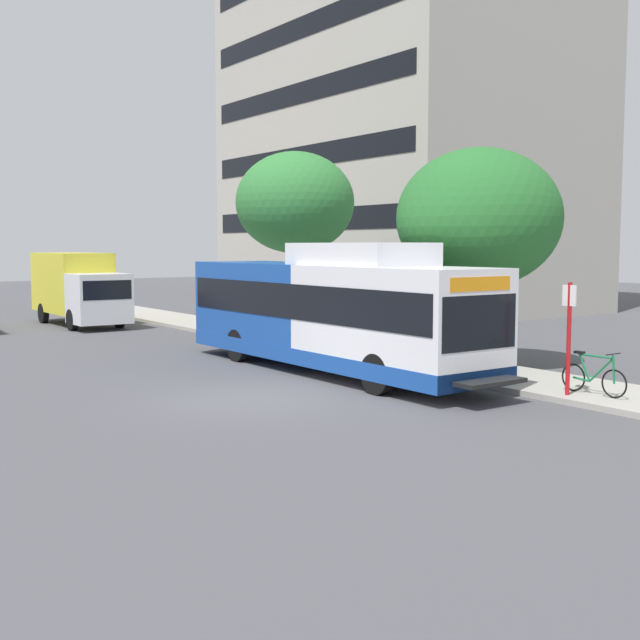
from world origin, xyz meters
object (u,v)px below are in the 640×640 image
at_px(transit_bus, 330,312).
at_px(street_tree_near_stop, 479,218).
at_px(street_tree_mid_block, 295,203).
at_px(box_truck_background, 78,287).
at_px(bicycle_parked, 594,377).
at_px(bus_stop_sign_pole, 569,330).

bearing_deg(transit_bus, street_tree_near_stop, -26.20).
distance_m(street_tree_mid_block, box_truck_background, 11.43).
distance_m(street_tree_near_stop, street_tree_mid_block, 9.96).
height_order(bicycle_parked, street_tree_mid_block, street_tree_mid_block).
bearing_deg(bicycle_parked, box_truck_background, 99.01).
relative_size(transit_bus, street_tree_mid_block, 1.73).
height_order(bus_stop_sign_pole, street_tree_mid_block, street_tree_mid_block).
height_order(transit_bus, bicycle_parked, transit_bus).
xyz_separation_m(transit_bus, box_truck_background, (-1.40, 17.38, 0.04)).
xyz_separation_m(street_tree_near_stop, box_truck_background, (-5.30, 19.29, -2.61)).
distance_m(bus_stop_sign_pole, box_truck_background, 24.25).
height_order(street_tree_mid_block, box_truck_background, street_tree_mid_block).
bearing_deg(bus_stop_sign_pole, transit_bus, 106.20).
bearing_deg(transit_bus, street_tree_mid_block, 62.77).
bearing_deg(street_tree_near_stop, bus_stop_sign_pole, -112.57).
height_order(transit_bus, box_truck_background, transit_bus).
height_order(bus_stop_sign_pole, street_tree_near_stop, street_tree_near_stop).
bearing_deg(box_truck_background, street_tree_mid_block, -59.54).
relative_size(transit_bus, box_truck_background, 1.75).
bearing_deg(street_tree_near_stop, transit_bus, 153.80).
height_order(transit_bus, street_tree_mid_block, street_tree_mid_block).
bearing_deg(bus_stop_sign_pole, street_tree_mid_block, 81.52).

